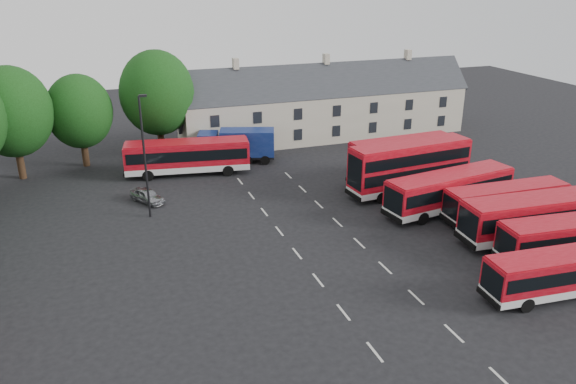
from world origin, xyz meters
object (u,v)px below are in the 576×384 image
Objects in this scene: bus_row_a at (565,270)px; silver_car at (147,196)px; lamppost at (145,154)px; box_truck at (238,144)px; bus_dd_south at (410,164)px.

silver_car is (-22.83, 24.35, -1.15)m from bus_row_a.
box_truck is at bearing 47.76° from lamppost.
box_truck is 16.20m from lamppost.
box_truck reaches higher than bus_row_a.
silver_car is at bearing -123.09° from box_truck.
box_truck is at bearing 8.53° from silver_car.
bus_row_a is 31.37m from lamppost.
bus_row_a is 35.01m from box_truck.
lamppost reaches higher than box_truck.
bus_dd_south is 18.78m from box_truck.
lamppost is (-10.64, -11.71, 3.50)m from box_truck.
bus_dd_south is at bearing -30.20° from box_truck.
box_truck reaches higher than silver_car.
bus_row_a is 1.26× the size of box_truck.
box_truck is at bearing 114.87° from bus_row_a.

